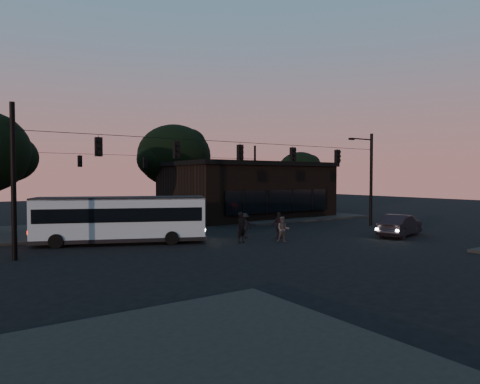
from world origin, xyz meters
TOP-DOWN VIEW (x-y plane):
  - ground at (0.00, 0.00)m, footprint 120.00×120.00m
  - sidewalk_far_right at (12.00, 14.00)m, footprint 14.00×10.00m
  - building at (9.00, 15.97)m, footprint 15.40×10.41m
  - tree_behind at (4.00, 22.00)m, footprint 7.60×7.60m
  - tree_right at (18.00, 18.00)m, footprint 5.20×5.20m
  - signal_rig_near at (0.00, 4.00)m, footprint 26.24×0.30m
  - signal_rig_far at (0.00, 20.00)m, footprint 26.24×0.30m
  - bus at (-7.08, 6.20)m, footprint 9.99×6.02m
  - car at (9.34, -1.30)m, footprint 4.71×2.68m
  - pedestrian_a at (-0.98, 2.41)m, footprint 0.75×0.58m
  - pedestrian_b at (1.24, 1.16)m, footprint 0.96×0.94m
  - pedestrian_c at (1.93, 2.36)m, footprint 1.07×0.63m
  - pedestrian_d at (0.27, 3.85)m, footprint 1.08×0.65m

SIDE VIEW (x-z plane):
  - ground at x=0.00m, z-range 0.00..0.00m
  - sidewalk_far_right at x=12.00m, z-range 0.00..0.15m
  - car at x=9.34m, z-range 0.00..1.47m
  - pedestrian_b at x=1.24m, z-range 0.00..1.56m
  - pedestrian_d at x=0.27m, z-range 0.00..1.62m
  - pedestrian_c at x=1.93m, z-range 0.00..1.71m
  - pedestrian_a at x=-0.98m, z-range 0.00..1.85m
  - bus at x=-7.08m, z-range 0.17..2.95m
  - building at x=9.00m, z-range 0.01..5.41m
  - signal_rig_far at x=0.00m, z-range 0.45..7.95m
  - signal_rig_near at x=0.00m, z-range 0.70..8.20m
  - tree_right at x=18.00m, z-range 1.20..8.06m
  - tree_behind at x=4.00m, z-range 1.48..10.91m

